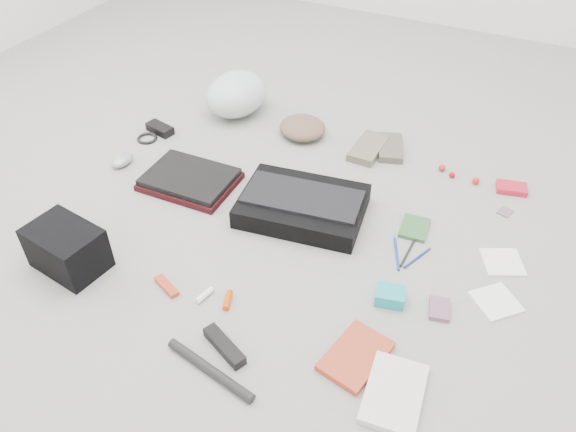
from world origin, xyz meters
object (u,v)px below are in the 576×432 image
at_px(messenger_bag, 302,206).
at_px(laptop, 189,177).
at_px(bike_helmet, 236,94).
at_px(book_red, 356,356).
at_px(accordion_wallet, 390,296).
at_px(camera_bag, 67,248).

relative_size(messenger_bag, laptop, 1.34).
relative_size(bike_helmet, book_red, 1.53).
distance_m(laptop, accordion_wallet, 0.88).
height_order(messenger_bag, bike_helmet, bike_helmet).
height_order(bike_helmet, camera_bag, bike_helmet).
relative_size(laptop, bike_helmet, 1.05).
xyz_separation_m(laptop, accordion_wallet, (0.86, -0.22, -0.01)).
bearing_deg(laptop, messenger_bag, 2.23).
height_order(messenger_bag, laptop, messenger_bag).
xyz_separation_m(messenger_bag, accordion_wallet, (0.40, -0.25, -0.01)).
distance_m(bike_helmet, camera_bag, 1.06).
bearing_deg(laptop, book_red, -30.12).
bearing_deg(bike_helmet, book_red, -41.26).
relative_size(messenger_bag, accordion_wallet, 4.95).
xyz_separation_m(bike_helmet, accordion_wallet, (0.97, -0.76, -0.07)).
xyz_separation_m(camera_bag, accordion_wallet, (0.96, 0.30, -0.05)).
xyz_separation_m(laptop, bike_helmet, (-0.11, 0.54, 0.06)).
bearing_deg(messenger_bag, laptop, 175.49).
height_order(messenger_bag, accordion_wallet, messenger_bag).
distance_m(messenger_bag, book_red, 0.62).
xyz_separation_m(messenger_bag, book_red, (0.39, -0.49, -0.03)).
distance_m(laptop, book_red, 0.96).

